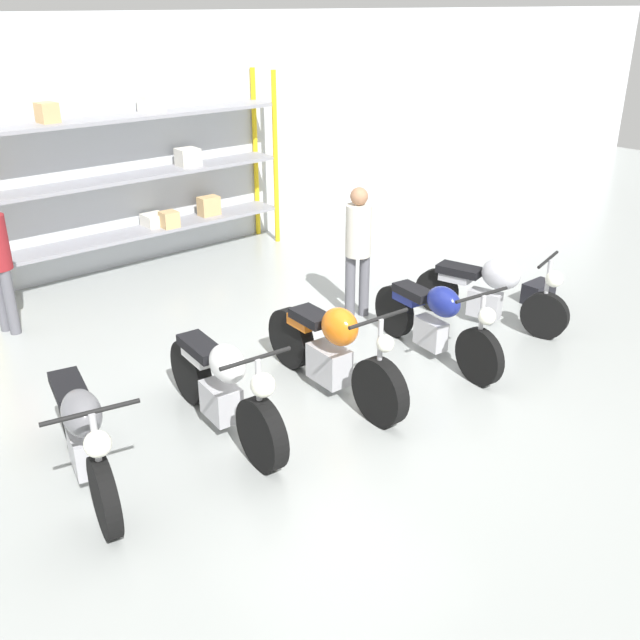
% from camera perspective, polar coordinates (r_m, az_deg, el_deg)
% --- Properties ---
extents(ground_plane, '(30.00, 30.00, 0.00)m').
position_cam_1_polar(ground_plane, '(7.43, 2.02, -5.89)').
color(ground_plane, '#9EA3A0').
extents(back_wall, '(30.00, 0.08, 3.60)m').
position_cam_1_polar(back_wall, '(10.98, -16.93, 13.09)').
color(back_wall, silver).
rests_on(back_wall, ground_plane).
extents(shelving_rack, '(4.77, 0.63, 2.75)m').
position_cam_1_polar(shelving_rack, '(10.87, -14.41, 11.13)').
color(shelving_rack, yellow).
rests_on(shelving_rack, ground_plane).
extents(motorcycle_grey, '(0.76, 1.98, 1.05)m').
position_cam_1_polar(motorcycle_grey, '(6.20, -18.43, -8.68)').
color(motorcycle_grey, black).
rests_on(motorcycle_grey, ground_plane).
extents(motorcycle_white, '(0.66, 2.05, 1.06)m').
position_cam_1_polar(motorcycle_white, '(6.65, -7.74, -5.40)').
color(motorcycle_white, black).
rests_on(motorcycle_white, ground_plane).
extents(motorcycle_orange, '(0.70, 2.15, 1.10)m').
position_cam_1_polar(motorcycle_orange, '(7.24, 0.99, -2.55)').
color(motorcycle_orange, black).
rests_on(motorcycle_orange, ground_plane).
extents(motorcycle_blue, '(0.70, 2.05, 1.01)m').
position_cam_1_polar(motorcycle_blue, '(8.05, 9.21, 0.02)').
color(motorcycle_blue, black).
rests_on(motorcycle_blue, ground_plane).
extents(motorcycle_silver, '(0.80, 1.95, 1.00)m').
position_cam_1_polar(motorcycle_silver, '(9.05, 13.52, 2.46)').
color(motorcycle_silver, black).
rests_on(motorcycle_silver, ground_plane).
extents(person_browsing, '(0.45, 0.45, 1.68)m').
position_cam_1_polar(person_browsing, '(8.90, 3.07, 6.24)').
color(person_browsing, '#595960').
rests_on(person_browsing, ground_plane).
extents(toolbox, '(0.44, 0.26, 0.28)m').
position_cam_1_polar(toolbox, '(10.03, 17.06, 2.14)').
color(toolbox, black).
rests_on(toolbox, ground_plane).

